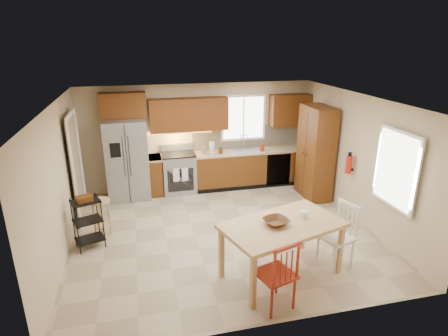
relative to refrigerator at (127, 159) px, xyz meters
The scene contains 33 objects.
floor 2.87m from the refrigerator, 51.34° to the right, with size 5.50×5.50×0.00m, color tan.
ceiling 3.15m from the refrigerator, 51.34° to the right, with size 5.50×5.00×0.02m, color silver.
wall_back 1.77m from the refrigerator, 12.44° to the left, with size 5.50×0.02×2.50m, color #CCB793.
wall_front 4.94m from the refrigerator, 69.82° to the right, with size 5.50×0.02×2.50m, color #CCB793.
wall_left 2.39m from the refrigerator, 116.29° to the right, with size 0.02×5.00×2.50m, color #CCB793.
wall_right 4.94m from the refrigerator, 25.53° to the right, with size 0.02×5.00×2.50m, color #CCB793.
refrigerator is the anchor object (origin of this frame).
range_stove 1.24m from the refrigerator, ahead, with size 0.76×0.63×0.92m, color gray.
base_cabinet_narrow 0.76m from the refrigerator, ahead, with size 0.30×0.60×0.90m, color #592D10.
base_cabinet_run 3.03m from the refrigerator, ahead, with size 2.92×0.60×0.90m, color #592D10.
dishwasher 3.59m from the refrigerator, ahead, with size 0.60×0.02×0.78m, color black.
backsplash 3.02m from the refrigerator, ahead, with size 2.92×0.03×0.55m, color #C5B894.
upper_over_fridge 1.21m from the refrigerator, 90.00° to the left, with size 1.00×0.35×0.55m, color #5E320F.
upper_left_block 1.73m from the refrigerator, ahead, with size 1.80×0.35×0.75m, color #5E320F.
upper_right_block 4.06m from the refrigerator, ahead, with size 1.00×0.35×0.75m, color #5E320F.
window_back 2.92m from the refrigerator, ahead, with size 1.12×0.04×1.12m, color white.
sink 2.80m from the refrigerator, ahead, with size 0.62×0.46×0.16m, color gray.
undercab_glow 1.27m from the refrigerator, ahead, with size 1.60×0.30×0.01m, color #FFBF66.
soap_bottle 3.18m from the refrigerator, ahead, with size 0.09×0.09×0.19m, color red.
paper_towel 1.95m from the refrigerator, ahead, with size 0.12×0.12×0.28m, color silver.
canister_steel 1.75m from the refrigerator, ahead, with size 0.11×0.11×0.18m, color gray.
canister_wood 2.15m from the refrigerator, ahead, with size 0.10×0.10×0.14m, color #4B2D14.
pantry 4.23m from the refrigerator, 12.62° to the right, with size 0.50×0.95×2.10m, color #592D10.
fire_extinguisher 4.76m from the refrigerator, 24.52° to the right, with size 0.12×0.12×0.36m, color red.
window_right 5.50m from the refrigerator, 36.79° to the right, with size 0.04×1.02×1.32m, color white.
doorway 1.28m from the refrigerator, 139.62° to the right, with size 0.04×0.95×2.10m, color #8C7A59.
dining_table 4.31m from the refrigerator, 57.96° to the right, with size 1.79×1.01×0.87m, color tan, non-canonical shape.
chair_red 4.71m from the refrigerator, 65.82° to the right, with size 0.49×0.49×1.05m, color maroon, non-canonical shape.
chair_white 4.83m from the refrigerator, 48.01° to the right, with size 0.49×0.49×1.05m, color silver, non-canonical shape.
table_bowl 4.22m from the refrigerator, 59.24° to the right, with size 0.36×0.36×0.09m, color #4B2D14.
table_jar 4.41m from the refrigerator, 52.87° to the right, with size 0.15×0.15×0.18m, color silver.
bar_stool 1.88m from the refrigerator, 105.95° to the right, with size 0.35×0.35×0.72m, color tan, non-canonical shape.
utility_cart 2.24m from the refrigerator, 108.27° to the right, with size 0.46×0.36×0.93m, color black, non-canonical shape.
Camera 1 is at (-1.44, -6.14, 3.53)m, focal length 30.00 mm.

